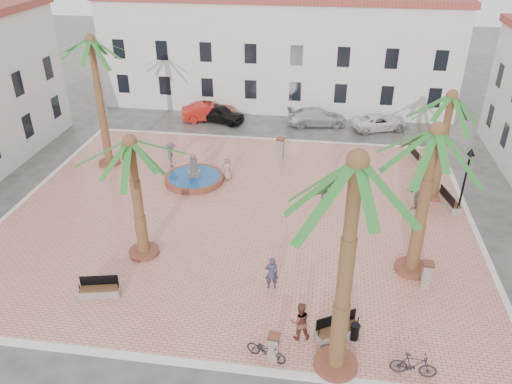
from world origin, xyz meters
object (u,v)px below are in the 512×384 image
bicycle_a (266,350)px  pedestrian_north (171,155)px  fountain (194,177)px  pedestrian_fountain_a (227,168)px  bollard_e (426,275)px  palm_nw (92,53)px  bench_s (100,291)px  litter_bin (355,332)px  cyclist_a (272,273)px  bench_se (338,331)px  palm_sw (132,157)px  bicycle_b (414,365)px  palm_ne (450,109)px  palm_e (434,149)px  car_black (219,113)px  car_silver (317,117)px  car_white (380,122)px  palm_s (355,188)px  car_red (209,112)px  bench_e (449,203)px  lamppost_e (467,170)px  bollard_se (274,347)px  pedestrian_east (418,197)px  bench_ne (416,157)px  lamppost_s (341,313)px  cyclist_b (300,321)px  pedestrian_fountain_b (324,191)px  bollard_n (281,148)px

bicycle_a → pedestrian_north: 17.74m
fountain → pedestrian_fountain_a: fountain is taller
bicycle_a → bollard_e: bearing=-33.1°
palm_nw → bench_s: size_ratio=4.69×
litter_bin → bollard_e: bearing=48.4°
cyclist_a → bench_se: bearing=124.3°
palm_sw → bicycle_b: (12.39, -5.87, -4.83)m
palm_ne → litter_bin: 14.44m
palm_sw → palm_e: (13.15, 0.55, 1.02)m
bollard_e → car_black: (-13.72, 19.56, -0.15)m
palm_sw → car_silver: bearing=67.9°
bicycle_b → car_white: 24.99m
palm_s → car_red: 28.13m
car_black → bench_e: bearing=-110.7°
car_black → palm_sw: bearing=-163.9°
litter_bin → car_white: car_white is taller
bicycle_a → litter_bin: bearing=-46.6°
palm_s → lamppost_e: 14.86m
bollard_se → car_silver: (0.61, 25.18, -0.10)m
cyclist_a → car_black: 21.69m
fountain → bollard_se: (6.70, -13.83, 0.38)m
palm_nw → pedestrian_north: (4.40, 0.14, -6.64)m
bicycle_b → pedestrian_east: pedestrian_east is taller
palm_s → car_silver: 26.23m
car_silver → palm_s: bearing=173.6°
bench_ne → palm_nw: bearing=86.0°
bollard_e → car_black: bearing=125.0°
pedestrian_east → lamppost_s: bearing=-45.0°
cyclist_b → litter_bin: bearing=172.2°
bench_s → cyclist_b: 9.10m
bollard_se → bicycle_a: 0.35m
lamppost_s → cyclist_b: (-1.46, 1.28, -1.82)m
bollard_e → bicycle_a: (-6.63, -5.21, -0.28)m
bench_e → car_silver: 14.83m
cyclist_a → bicycle_b: bearing=129.6°
litter_bin → cyclist_a: bearing=144.3°
bollard_se → pedestrian_fountain_b: bearing=82.8°
bench_s → bollard_se: bearing=-29.9°
palm_s → car_silver: (-1.74, 25.18, -7.13)m
palm_ne → cyclist_a: 13.97m
palm_ne → car_white: 12.30m
bollard_n → car_red: (-6.74, 6.97, -0.19)m
litter_bin → palm_e: bearing=59.9°
pedestrian_fountain_a → car_silver: (5.26, 10.76, -0.27)m
bench_e → litter_bin: 12.67m
fountain → bench_se: bearing=-53.4°
lamppost_e → cyclist_a: lamppost_e is taller
palm_s → car_white: palm_s is taller
pedestrian_north → car_red: pedestrian_north is taller
bench_s → bench_ne: bench_ne is taller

